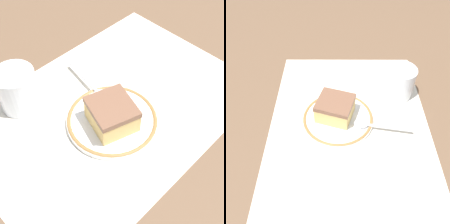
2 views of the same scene
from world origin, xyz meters
The scene contains 6 objects.
ground_plane centered at (0.00, 0.00, 0.00)m, with size 2.40×2.40×0.00m, color brown.
placemat centered at (0.00, 0.00, 0.00)m, with size 0.56×0.39×0.00m, color beige.
plate centered at (-0.02, -0.03, 0.01)m, with size 0.17×0.17×0.01m.
cake_slice centered at (-0.03, -0.03, 0.04)m, with size 0.10×0.10×0.05m.
spoon centered at (0.00, 0.05, 0.02)m, with size 0.04×0.14×0.01m.
cup centered at (-0.12, 0.13, 0.04)m, with size 0.08×0.08×0.08m.
Camera 1 is at (-0.29, -0.29, 0.49)m, focal length 51.13 mm.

